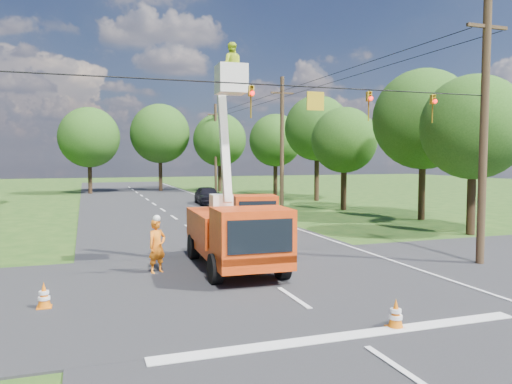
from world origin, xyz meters
name	(u,v)px	position (x,y,z in m)	size (l,w,h in m)	color
ground	(174,218)	(0.00, 20.00, 0.00)	(140.00, 140.00, 0.00)	#1F4414
road_main	(174,218)	(0.00, 20.00, 0.00)	(12.00, 100.00, 0.06)	black
road_cross	(269,282)	(0.00, 2.00, 0.00)	(56.00, 10.00, 0.07)	black
stop_bar	(350,338)	(0.00, -3.20, 0.00)	(9.00, 0.45, 0.02)	silver
edge_line	(254,215)	(5.60, 20.00, 0.00)	(0.12, 90.00, 0.02)	silver
bucket_truck	(235,222)	(-0.50, 4.15, 1.71)	(2.80, 6.57, 8.14)	#E34110
second_truck	(250,212)	(2.73, 12.26, 1.12)	(3.06, 6.00, 2.14)	#E34110
ground_worker	(157,246)	(-3.23, 4.44, 0.95)	(0.69, 0.45, 1.90)	#F95315
distant_car	(208,195)	(4.37, 28.74, 0.78)	(1.84, 4.58, 1.56)	black
traffic_cone_0	(396,314)	(1.29, -3.06, 0.36)	(0.38, 0.38, 0.71)	orange
traffic_cone_1	(269,246)	(1.64, 6.43, 0.36)	(0.38, 0.38, 0.71)	orange
traffic_cone_2	(264,229)	(3.05, 10.84, 0.36)	(0.38, 0.38, 0.71)	orange
traffic_cone_3	(44,296)	(-6.64, 1.33, 0.36)	(0.38, 0.38, 0.71)	orange
traffic_cone_6	(260,215)	(4.88, 16.74, 0.36)	(0.38, 0.38, 0.71)	orange
pole_right_near	(484,128)	(8.50, 2.00, 5.11)	(1.80, 0.30, 10.00)	#4C3823
pole_right_mid	(282,143)	(8.50, 22.00, 5.11)	(1.80, 0.30, 10.00)	#4C3823
pole_right_far	(216,148)	(8.50, 42.00, 5.11)	(1.80, 0.30, 10.00)	#4C3823
signal_span	(333,101)	(2.23, 1.99, 5.88)	(18.00, 0.29, 1.07)	black
tree_right_a	(473,127)	(13.50, 8.00, 5.56)	(5.40, 5.40, 8.28)	#382616
tree_right_b	(423,119)	(15.00, 14.00, 6.43)	(6.40, 6.40, 9.65)	#382616
tree_right_c	(344,140)	(13.20, 21.00, 5.31)	(5.00, 5.00, 7.83)	#382616
tree_right_d	(317,128)	(14.80, 29.00, 6.68)	(6.00, 6.00, 9.70)	#382616
tree_right_e	(275,140)	(13.80, 37.00, 5.81)	(5.60, 5.60, 8.63)	#382616
tree_far_a	(89,137)	(-5.00, 45.00, 6.19)	(6.60, 6.60, 9.50)	#382616
tree_far_b	(160,134)	(3.00, 47.00, 6.81)	(7.00, 7.00, 10.32)	#382616
tree_far_c	(220,140)	(9.50, 44.00, 6.06)	(6.20, 6.20, 9.18)	#382616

